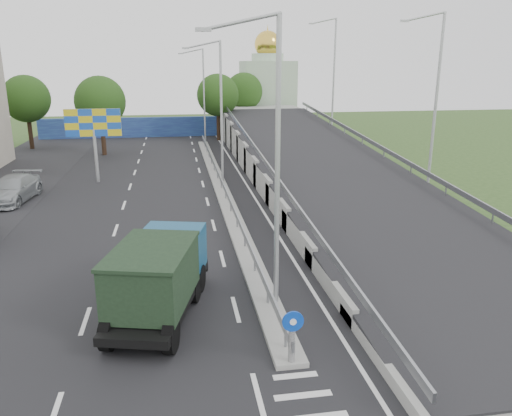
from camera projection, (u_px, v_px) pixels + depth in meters
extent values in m
plane|color=#2D4C1E|center=(311.00, 416.00, 12.77)|extent=(160.00, 160.00, 0.00)
cube|color=black|center=(180.00, 207.00, 31.26)|extent=(26.00, 90.00, 0.04)
cube|color=gray|center=(221.00, 189.00, 35.49)|extent=(1.00, 44.00, 0.20)
cube|color=gray|center=(387.00, 153.00, 36.77)|extent=(0.10, 50.00, 0.32)
cube|color=gray|center=(260.00, 156.00, 35.29)|extent=(0.10, 50.00, 0.32)
cube|color=gray|center=(221.00, 180.00, 35.30)|extent=(0.08, 44.00, 0.32)
cylinder|color=gray|center=(221.00, 183.00, 35.37)|extent=(0.09, 0.09, 0.60)
cylinder|color=black|center=(292.00, 343.00, 14.63)|extent=(0.20, 0.20, 1.20)
cylinder|color=#0C3FBF|center=(293.00, 321.00, 14.35)|extent=(0.64, 0.05, 0.64)
cylinder|color=white|center=(293.00, 322.00, 14.32)|extent=(0.20, 0.03, 0.20)
cylinder|color=#B2B5B7|center=(277.00, 170.00, 17.05)|extent=(0.18, 0.18, 10.00)
cylinder|color=#B2B5B7|center=(242.00, 21.00, 15.54)|extent=(2.57, 0.12, 0.66)
cube|color=#B2B5B7|center=(203.00, 29.00, 15.42)|extent=(0.50, 0.18, 0.12)
cylinder|color=#B2B5B7|center=(221.00, 114.00, 36.00)|extent=(0.18, 0.18, 10.00)
cylinder|color=#B2B5B7|center=(203.00, 44.00, 34.49)|extent=(2.57, 0.12, 0.66)
cube|color=#B2B5B7|center=(186.00, 48.00, 34.38)|extent=(0.50, 0.18, 0.12)
cylinder|color=#B2B5B7|center=(204.00, 96.00, 54.96)|extent=(0.18, 0.18, 10.00)
cylinder|color=#B2B5B7|center=(192.00, 51.00, 53.45)|extent=(2.57, 0.12, 0.66)
cube|color=#B2B5B7|center=(180.00, 54.00, 53.33)|extent=(0.50, 0.18, 0.12)
cube|color=navy|center=(167.00, 127.00, 61.09)|extent=(30.00, 0.50, 2.40)
cube|color=#B2CCAD|center=(267.00, 94.00, 69.92)|extent=(7.00, 7.00, 9.00)
cylinder|color=#B2CCAD|center=(267.00, 57.00, 68.53)|extent=(4.40, 4.40, 1.00)
sphere|color=gold|center=(268.00, 44.00, 68.05)|extent=(3.60, 3.60, 3.60)
cone|color=gold|center=(268.00, 29.00, 67.50)|extent=(0.30, 0.30, 1.20)
cylinder|color=#B2B5B7|center=(96.00, 156.00, 37.35)|extent=(0.24, 0.24, 4.00)
cube|color=gold|center=(93.00, 123.00, 36.65)|extent=(4.00, 0.20, 2.00)
cylinder|color=black|center=(103.00, 135.00, 48.57)|extent=(0.44, 0.44, 4.00)
sphere|color=#203E11|center=(100.00, 101.00, 47.67)|extent=(4.80, 4.80, 4.80)
cylinder|color=black|center=(218.00, 123.00, 58.01)|extent=(0.44, 0.44, 4.00)
sphere|color=#203E11|center=(218.00, 95.00, 57.12)|extent=(4.80, 4.80, 4.80)
cylinder|color=black|center=(30.00, 130.00, 52.06)|extent=(0.44, 0.44, 4.00)
sphere|color=#203E11|center=(26.00, 99.00, 51.17)|extent=(4.80, 4.80, 4.80)
cylinder|color=black|center=(244.00, 116.00, 65.26)|extent=(0.44, 0.44, 4.00)
sphere|color=#203E11|center=(244.00, 91.00, 64.37)|extent=(4.80, 4.80, 4.80)
cylinder|color=black|center=(150.00, 276.00, 19.81)|extent=(0.61, 1.15, 1.09)
cylinder|color=black|center=(199.00, 278.00, 19.64)|extent=(0.61, 1.15, 1.09)
cylinder|color=black|center=(143.00, 286.00, 18.95)|extent=(0.61, 1.15, 1.09)
cylinder|color=black|center=(194.00, 288.00, 18.78)|extent=(0.61, 1.15, 1.09)
cylinder|color=black|center=(108.00, 334.00, 15.62)|extent=(0.61, 1.15, 1.09)
cylinder|color=black|center=(171.00, 337.00, 15.45)|extent=(0.61, 1.15, 1.09)
cube|color=black|center=(159.00, 298.00, 17.69)|extent=(3.76, 6.55, 0.30)
cube|color=navy|center=(174.00, 248.00, 19.64)|extent=(2.61, 2.11, 1.69)
cube|color=black|center=(178.00, 231.00, 20.25)|extent=(1.85, 0.53, 0.70)
cube|color=black|center=(180.00, 264.00, 20.74)|extent=(2.25, 0.72, 0.50)
cube|color=black|center=(153.00, 276.00, 16.81)|extent=(3.26, 4.26, 1.79)
cube|color=black|center=(151.00, 250.00, 16.54)|extent=(3.38, 4.38, 0.12)
imported|color=#93989B|center=(13.00, 189.00, 32.45)|extent=(2.98, 5.87, 1.63)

